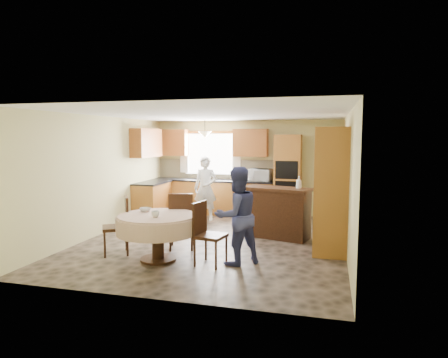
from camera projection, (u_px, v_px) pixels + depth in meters
floor at (215, 240)px, 7.98m from camera, size 5.00×6.00×0.01m
ceiling at (215, 114)px, 7.72m from camera, size 5.00×6.00×0.01m
wall_back at (246, 167)px, 10.74m from camera, size 5.00×0.02×2.50m
wall_front at (148, 202)px, 4.97m from camera, size 5.00×0.02×2.50m
wall_left at (102, 175)px, 8.49m from camera, size 0.02×6.00×2.50m
wall_right at (348, 182)px, 7.21m from camera, size 0.02×6.00×2.50m
window at (210, 154)px, 10.94m from camera, size 1.40×0.03×1.10m
curtain_left at (184, 152)px, 11.08m from camera, size 0.22×0.02×1.15m
curtain_right at (237, 152)px, 10.69m from camera, size 0.22×0.02×1.15m
base_cab_back at (213, 197)px, 10.75m from camera, size 3.30×0.60×0.88m
counter_back at (213, 180)px, 10.70m from camera, size 3.30×0.64×0.04m
base_cab_left at (152, 200)px, 10.23m from camera, size 0.60×1.20×0.88m
counter_left at (152, 183)px, 10.18m from camera, size 0.64×1.20×0.04m
backsplash at (216, 169)px, 10.95m from camera, size 3.30×0.02×0.55m
wall_cab_left at (172, 142)px, 11.03m from camera, size 0.85×0.33×0.72m
wall_cab_right at (251, 143)px, 10.47m from camera, size 0.90×0.33×0.72m
wall_cab_side at (146, 143)px, 10.11m from camera, size 0.33×1.20×0.72m
oven_tower at (288, 176)px, 10.16m from camera, size 0.66×0.62×2.12m
oven_upper at (287, 170)px, 9.84m from camera, size 0.56×0.01×0.45m
oven_lower at (286, 190)px, 9.89m from camera, size 0.56×0.01×0.45m
pendant at (205, 135)px, 10.42m from camera, size 0.36×0.36×0.18m
sideboard at (277, 214)px, 8.18m from camera, size 1.46×0.89×0.97m
space_heater at (329, 231)px, 7.48m from camera, size 0.50×0.40×0.61m
cupboard at (331, 190)px, 7.19m from camera, size 0.58×1.17×2.23m
dining_table at (158, 225)px, 6.63m from camera, size 1.36×1.36×0.77m
chair_left at (120, 222)px, 7.02m from camera, size 0.61×0.61×1.02m
chair_back at (181, 218)px, 7.28m from camera, size 0.57×0.57×1.05m
chair_right at (206, 230)px, 6.44m from camera, size 0.52×0.52×1.02m
framed_picture at (346, 164)px, 7.49m from camera, size 0.06×0.64×0.53m
microwave at (260, 175)px, 10.30m from camera, size 0.63×0.47×0.32m
person_sink at (206, 189)px, 9.85m from camera, size 0.61×0.43×1.59m
person_dining at (237, 216)px, 6.44m from camera, size 0.97×0.97×1.59m
bowl_sideboard at (257, 188)px, 8.24m from camera, size 0.29×0.29×0.06m
bottle_sideboard at (299, 184)px, 8.01m from camera, size 0.16×0.16×0.31m
cup_table at (155, 214)px, 6.41m from camera, size 0.17×0.17×0.10m
bowl_table at (145, 210)px, 6.91m from camera, size 0.25×0.25×0.06m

